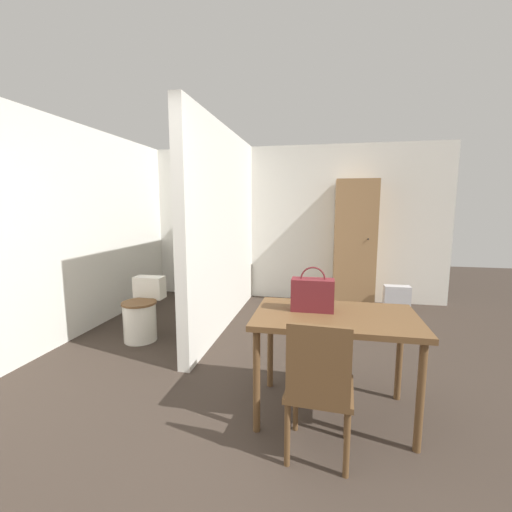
{
  "coord_description": "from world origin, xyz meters",
  "views": [
    {
      "loc": [
        0.71,
        -1.46,
        1.55
      ],
      "look_at": [
        0.03,
        1.99,
        1.03
      ],
      "focal_mm": 24.0,
      "sensor_mm": 36.0,
      "label": 1
    }
  ],
  "objects_px": {
    "wooden_chair": "(319,386)",
    "toilet": "(142,314)",
    "handbag": "(313,294)",
    "space_heater": "(397,300)",
    "dining_table": "(335,326)",
    "wooden_cabinet": "(355,244)"
  },
  "relations": [
    {
      "from": "handbag",
      "to": "space_heater",
      "type": "bearing_deg",
      "value": 66.32
    },
    {
      "from": "wooden_cabinet",
      "to": "wooden_chair",
      "type": "bearing_deg",
      "value": -97.79
    },
    {
      "from": "dining_table",
      "to": "toilet",
      "type": "bearing_deg",
      "value": 153.52
    },
    {
      "from": "handbag",
      "to": "wooden_cabinet",
      "type": "bearing_deg",
      "value": 79.47
    },
    {
      "from": "toilet",
      "to": "dining_table",
      "type": "bearing_deg",
      "value": -26.48
    },
    {
      "from": "toilet",
      "to": "space_heater",
      "type": "relative_size",
      "value": 1.69
    },
    {
      "from": "wooden_cabinet",
      "to": "handbag",
      "type": "bearing_deg",
      "value": -100.53
    },
    {
      "from": "wooden_chair",
      "to": "toilet",
      "type": "xyz_separation_m",
      "value": [
        -2.05,
        1.57,
        -0.18
      ]
    },
    {
      "from": "handbag",
      "to": "wooden_chair",
      "type": "bearing_deg",
      "value": -83.15
    },
    {
      "from": "wooden_cabinet",
      "to": "toilet",
      "type": "bearing_deg",
      "value": -143.04
    },
    {
      "from": "wooden_chair",
      "to": "wooden_cabinet",
      "type": "relative_size",
      "value": 0.46
    },
    {
      "from": "wooden_cabinet",
      "to": "space_heater",
      "type": "relative_size",
      "value": 4.68
    },
    {
      "from": "dining_table",
      "to": "handbag",
      "type": "bearing_deg",
      "value": 160.68
    },
    {
      "from": "handbag",
      "to": "space_heater",
      "type": "xyz_separation_m",
      "value": [
        1.12,
        2.56,
        -0.69
      ]
    },
    {
      "from": "wooden_cabinet",
      "to": "space_heater",
      "type": "bearing_deg",
      "value": -30.59
    },
    {
      "from": "space_heater",
      "to": "dining_table",
      "type": "bearing_deg",
      "value": -110.04
    },
    {
      "from": "wooden_chair",
      "to": "toilet",
      "type": "distance_m",
      "value": 2.58
    },
    {
      "from": "toilet",
      "to": "handbag",
      "type": "relative_size",
      "value": 2.11
    },
    {
      "from": "wooden_chair",
      "to": "wooden_cabinet",
      "type": "xyz_separation_m",
      "value": [
        0.47,
        3.46,
        0.49
      ]
    },
    {
      "from": "dining_table",
      "to": "handbag",
      "type": "xyz_separation_m",
      "value": [
        -0.17,
        0.06,
        0.21
      ]
    },
    {
      "from": "handbag",
      "to": "wooden_cabinet",
      "type": "xyz_separation_m",
      "value": [
        0.54,
        2.91,
        0.07
      ]
    },
    {
      "from": "handbag",
      "to": "toilet",
      "type": "bearing_deg",
      "value": 152.95
    }
  ]
}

